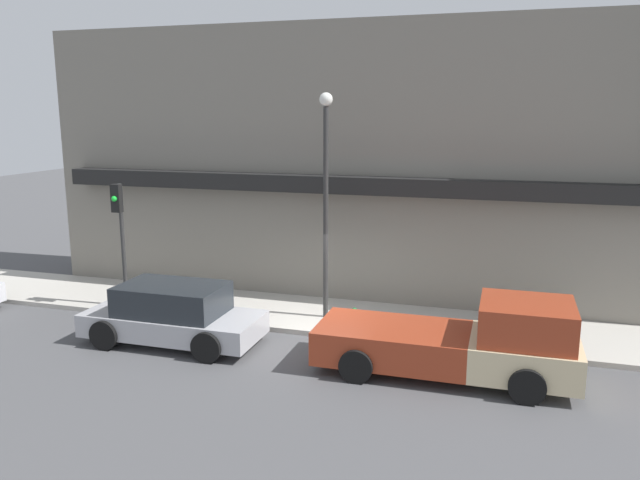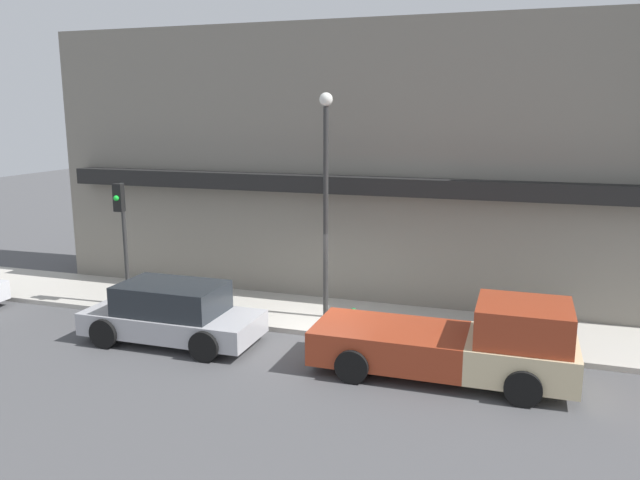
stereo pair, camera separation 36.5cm
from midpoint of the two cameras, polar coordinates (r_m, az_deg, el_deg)
The scene contains 8 objects.
ground_plane at distance 16.50m, azimuth 0.11°, elevation -8.83°, with size 80.00×80.00×0.00m, color #4C4C4F.
sidewalk at distance 17.84m, azimuth 1.62°, elevation -7.01°, with size 36.00×3.03×0.13m.
building at distance 19.85m, azimuth 4.23°, elevation 7.01°, with size 19.80×3.80×11.04m.
pickup_truck at distance 14.19m, azimuth 13.40°, elevation -9.16°, with size 5.69×2.19×1.83m.
parked_car at distance 16.33m, azimuth -12.72°, elevation -6.57°, with size 4.50×2.06×1.52m.
fire_hydrant at distance 16.51m, azimuth 3.72°, elevation -7.23°, with size 0.17×0.17×0.61m.
street_lamp at distance 16.80m, azimuth 1.16°, elevation 5.31°, with size 0.36×0.36×6.14m.
traffic_light at distance 18.87m, azimuth -17.12°, elevation 1.55°, with size 0.28×0.42×3.63m.
Camera 2 is at (4.96, -14.64, 5.76)m, focal length 35.00 mm.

